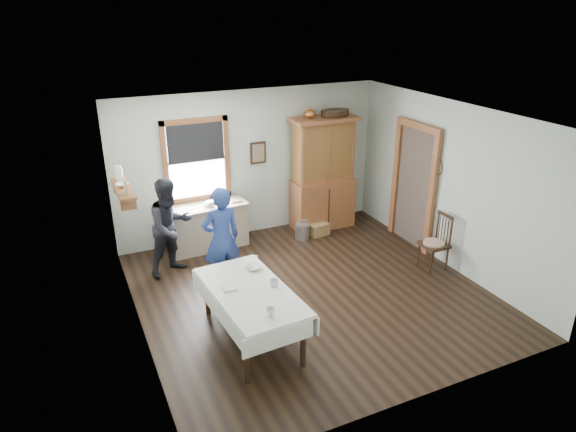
{
  "coord_description": "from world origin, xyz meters",
  "views": [
    {
      "loc": [
        -3.14,
        -5.99,
        4.11
      ],
      "look_at": [
        -0.25,
        0.3,
        1.2
      ],
      "focal_mm": 32.0,
      "sensor_mm": 36.0,
      "label": 1
    }
  ],
  "objects": [
    {
      "name": "room",
      "position": [
        0.0,
        0.0,
        1.35
      ],
      "size": [
        5.01,
        5.01,
        2.7
      ],
      "color": "black",
      "rests_on": "ground"
    },
    {
      "name": "window",
      "position": [
        -1.0,
        2.46,
        1.63
      ],
      "size": [
        1.18,
        0.07,
        1.48
      ],
      "color": "white",
      "rests_on": "room"
    },
    {
      "name": "doorway",
      "position": [
        2.46,
        0.85,
        1.16
      ],
      "size": [
        0.09,
        1.14,
        2.22
      ],
      "color": "#4E4037",
      "rests_on": "room"
    },
    {
      "name": "wall_shelf",
      "position": [
        -2.37,
        1.54,
        1.57
      ],
      "size": [
        0.24,
        1.0,
        0.44
      ],
      "color": "brown",
      "rests_on": "room"
    },
    {
      "name": "framed_picture",
      "position": [
        0.15,
        2.46,
        1.55
      ],
      "size": [
        0.3,
        0.04,
        0.4
      ],
      "primitive_type": "cube",
      "color": "#342012",
      "rests_on": "room"
    },
    {
      "name": "rug_beater",
      "position": [
        2.45,
        0.3,
        1.72
      ],
      "size": [
        0.01,
        0.27,
        0.27
      ],
      "primitive_type": "torus",
      "rotation": [
        0.0,
        1.57,
        0.0
      ],
      "color": "black",
      "rests_on": "room"
    },
    {
      "name": "work_counter",
      "position": [
        -0.96,
        2.16,
        0.41
      ],
      "size": [
        1.45,
        0.63,
        0.81
      ],
      "primitive_type": "cube",
      "rotation": [
        0.0,
        0.0,
        0.06
      ],
      "color": "tan",
      "rests_on": "room"
    },
    {
      "name": "china_hutch",
      "position": [
        1.34,
        2.16,
        1.08
      ],
      "size": [
        1.27,
        0.61,
        2.16
      ],
      "primitive_type": "cube",
      "rotation": [
        0.0,
        0.0,
        0.0
      ],
      "color": "brown",
      "rests_on": "room"
    },
    {
      "name": "dining_table",
      "position": [
        -1.22,
        -0.68,
        0.36
      ],
      "size": [
        1.07,
        1.86,
        0.72
      ],
      "primitive_type": "cube",
      "rotation": [
        0.0,
        0.0,
        0.07
      ],
      "color": "white",
      "rests_on": "room"
    },
    {
      "name": "spindle_chair",
      "position": [
        2.18,
        -0.14,
        0.48
      ],
      "size": [
        0.44,
        0.44,
        0.95
      ],
      "primitive_type": "cube",
      "rotation": [
        0.0,
        0.0,
        -0.0
      ],
      "color": "#342012",
      "rests_on": "room"
    },
    {
      "name": "pail",
      "position": [
        0.74,
        1.79,
        0.14
      ],
      "size": [
        0.35,
        0.35,
        0.29
      ],
      "primitive_type": "cube",
      "rotation": [
        0.0,
        0.0,
        -0.35
      ],
      "color": "#999BA1",
      "rests_on": "room"
    },
    {
      "name": "wicker_basket",
      "position": [
        1.09,
        1.83,
        0.11
      ],
      "size": [
        0.42,
        0.33,
        0.22
      ],
      "primitive_type": "cube",
      "rotation": [
        0.0,
        0.0,
        0.16
      ],
      "color": "#9A7745",
      "rests_on": "room"
    },
    {
      "name": "woman_blue",
      "position": [
        -1.15,
        0.73,
        0.76
      ],
      "size": [
        0.58,
        0.41,
        1.52
      ],
      "primitive_type": "imported",
      "rotation": [
        0.0,
        0.0,
        3.22
      ],
      "color": "navy",
      "rests_on": "room"
    },
    {
      "name": "figure_dark",
      "position": [
        -1.73,
        1.54,
        0.74
      ],
      "size": [
        0.88,
        0.79,
        1.48
      ],
      "primitive_type": "imported",
      "rotation": [
        0.0,
        0.0,
        0.38
      ],
      "color": "black",
      "rests_on": "room"
    },
    {
      "name": "table_cup_a",
      "position": [
        -0.91,
        -0.7,
        0.77
      ],
      "size": [
        0.14,
        0.14,
        0.09
      ],
      "primitive_type": "imported",
      "rotation": [
        0.0,
        0.0,
        -0.23
      ],
      "color": "silver",
      "rests_on": "dining_table"
    },
    {
      "name": "table_cup_b",
      "position": [
        -1.21,
        -1.31,
        0.77
      ],
      "size": [
        0.13,
        0.13,
        0.1
      ],
      "primitive_type": "imported",
      "rotation": [
        0.0,
        0.0,
        0.32
      ],
      "color": "silver",
      "rests_on": "dining_table"
    },
    {
      "name": "table_bowl",
      "position": [
        -0.99,
        -0.18,
        0.75
      ],
      "size": [
        0.27,
        0.27,
        0.06
      ],
      "primitive_type": "imported",
      "rotation": [
        0.0,
        0.0,
        0.25
      ],
      "color": "silver",
      "rests_on": "dining_table"
    },
    {
      "name": "counter_book",
      "position": [
        -0.52,
        2.18,
        0.82
      ],
      "size": [
        0.17,
        0.22,
        0.02
      ],
      "primitive_type": "imported",
      "rotation": [
        0.0,
        0.0,
        -0.06
      ],
      "color": "#71644B",
      "rests_on": "work_counter"
    },
    {
      "name": "counter_bowl",
      "position": [
        -0.93,
        2.12,
        0.84
      ],
      "size": [
        0.25,
        0.25,
        0.06
      ],
      "primitive_type": "imported",
      "rotation": [
        0.0,
        0.0,
        -0.41
      ],
      "color": "silver",
      "rests_on": "work_counter"
    },
    {
      "name": "shelf_bowl",
      "position": [
        -2.37,
        1.55,
        1.6
      ],
      "size": [
        0.22,
        0.22,
        0.05
      ],
      "primitive_type": "imported",
      "color": "silver",
      "rests_on": "wall_shelf"
    }
  ]
}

